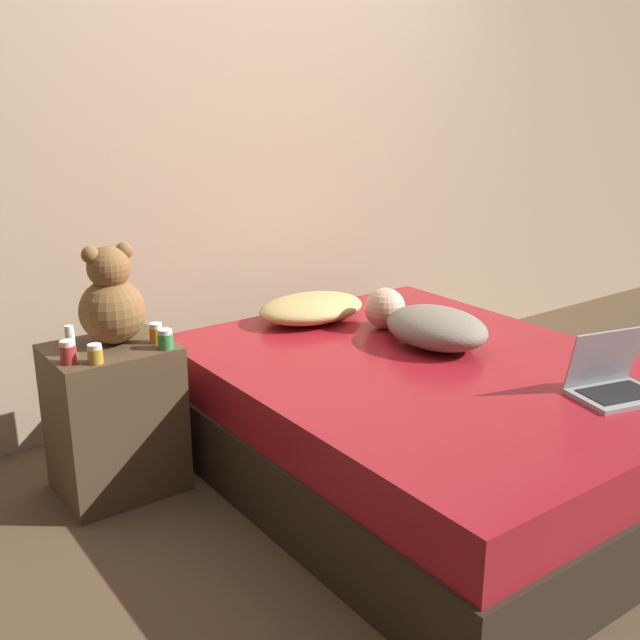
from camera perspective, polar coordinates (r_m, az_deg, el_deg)
name	(u,v)px	position (r m, az deg, el deg)	size (l,w,h in m)	color
ground_plane	(426,477)	(3.08, 8.11, -11.76)	(12.00, 12.00, 0.00)	brown
wall_back	(258,129)	(3.67, -4.71, 14.30)	(8.00, 0.06, 2.60)	tan
bed	(429,422)	(2.97, 8.30, -7.72)	(1.47, 1.88, 0.48)	#2D2319
nightstand	(115,419)	(2.96, -15.35, -7.25)	(0.44, 0.37, 0.58)	brown
pillow	(311,308)	(3.36, -0.66, 0.93)	(0.51, 0.36, 0.11)	tan
person_lying	(427,324)	(3.09, 8.13, -0.29)	(0.37, 0.63, 0.18)	gray
laptop	(612,381)	(2.74, 21.37, -4.32)	(0.33, 0.28, 0.22)	#9E9EA3
teddy_bear	(111,301)	(2.85, -15.60, 1.44)	(0.24, 0.24, 0.37)	brown
bottle_red	(68,352)	(2.71, -18.66, -2.34)	(0.05, 0.05, 0.08)	#B72D2D
bottle_orange	(156,333)	(2.84, -12.37, -0.99)	(0.05, 0.05, 0.08)	orange
bottle_white	(70,341)	(2.79, -18.50, -1.51)	(0.03, 0.03, 0.11)	white
bottle_green	(165,339)	(2.77, -11.70, -1.45)	(0.05, 0.05, 0.07)	#3D8E4C
bottle_amber	(95,354)	(2.69, -16.77, -2.49)	(0.05, 0.05, 0.07)	gold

